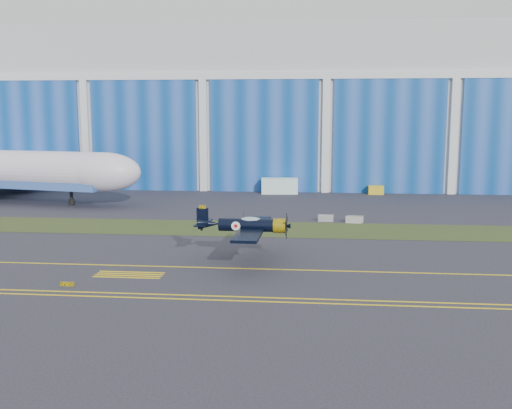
# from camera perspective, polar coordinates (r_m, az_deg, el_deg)

# --- Properties ---
(ground) EXTENTS (260.00, 260.00, 0.00)m
(ground) POSITION_cam_1_polar(r_m,az_deg,el_deg) (59.64, 7.27, -5.05)
(ground) COLOR #302E38
(ground) RESTS_ON ground
(grass_median) EXTENTS (260.00, 10.00, 0.02)m
(grass_median) POSITION_cam_1_polar(r_m,az_deg,el_deg) (73.31, 6.98, -2.44)
(grass_median) COLOR #475128
(grass_median) RESTS_ON ground
(hangar) EXTENTS (220.00, 45.70, 30.00)m
(hangar) POSITION_cam_1_polar(r_m,az_deg,el_deg) (129.72, 6.54, 9.03)
(hangar) COLOR silver
(hangar) RESTS_ON ground
(taxiway_centreline) EXTENTS (200.00, 0.20, 0.02)m
(taxiway_centreline) POSITION_cam_1_polar(r_m,az_deg,el_deg) (54.80, 7.41, -6.28)
(taxiway_centreline) COLOR yellow
(taxiway_centreline) RESTS_ON ground
(edge_line_near) EXTENTS (80.00, 0.20, 0.02)m
(edge_line_near) POSITION_cam_1_polar(r_m,az_deg,el_deg) (45.69, 7.76, -9.35)
(edge_line_near) COLOR yellow
(edge_line_near) RESTS_ON ground
(edge_line_far) EXTENTS (80.00, 0.20, 0.02)m
(edge_line_far) POSITION_cam_1_polar(r_m,az_deg,el_deg) (46.64, 7.72, -8.97)
(edge_line_far) COLOR yellow
(edge_line_far) RESTS_ON ground
(hold_short_ladder) EXTENTS (6.00, 2.40, 0.02)m
(hold_short_ladder) POSITION_cam_1_polar(r_m,az_deg,el_deg) (54.25, -11.99, -6.55)
(hold_short_ladder) COLOR yellow
(hold_short_ladder) RESTS_ON ground
(guard_board_left) EXTENTS (1.20, 0.15, 0.35)m
(guard_board_left) POSITION_cam_1_polar(r_m,az_deg,el_deg) (52.06, -17.53, -7.24)
(guard_board_left) COLOR yellow
(guard_board_left) RESTS_ON ground
(warbird) EXTENTS (10.37, 12.40, 3.60)m
(warbird) POSITION_cam_1_polar(r_m,az_deg,el_deg) (56.81, -0.90, -1.97)
(warbird) COLOR black
(warbird) RESTS_ON ground
(shipping_container) EXTENTS (6.55, 3.12, 2.75)m
(shipping_container) POSITION_cam_1_polar(r_m,az_deg,el_deg) (105.70, 2.25, 1.78)
(shipping_container) COLOR #CEF3EA
(shipping_container) RESTS_ON ground
(tug) EXTENTS (2.67, 1.72, 1.53)m
(tug) POSITION_cam_1_polar(r_m,az_deg,el_deg) (106.84, 11.36, 1.36)
(tug) COLOR gold
(tug) RESTS_ON ground
(barrier_a) EXTENTS (2.02, 0.66, 0.90)m
(barrier_a) POSITION_cam_1_polar(r_m,az_deg,el_deg) (79.07, 6.66, -1.30)
(barrier_a) COLOR gray
(barrier_a) RESTS_ON ground
(barrier_b) EXTENTS (2.06, 0.82, 0.90)m
(barrier_b) POSITION_cam_1_polar(r_m,az_deg,el_deg) (78.40, 9.26, -1.44)
(barrier_b) COLOR #A09A9B
(barrier_b) RESTS_ON ground
(barrier_c) EXTENTS (2.06, 0.87, 0.90)m
(barrier_c) POSITION_cam_1_polar(r_m,az_deg,el_deg) (78.82, 9.46, -1.39)
(barrier_c) COLOR gray
(barrier_c) RESTS_ON ground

